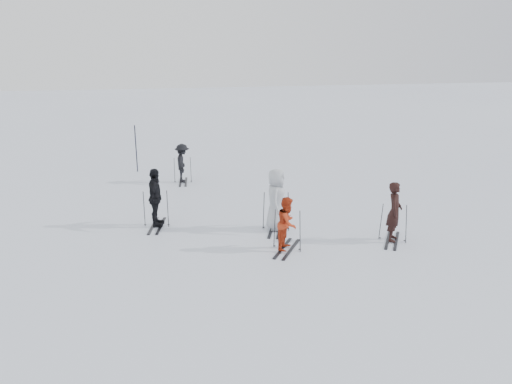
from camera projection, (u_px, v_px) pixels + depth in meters
ground at (263, 231)px, 15.65m from camera, size 120.00×120.00×0.00m
skier_near_dark at (394, 212)px, 14.63m from camera, size 0.70×0.77×1.77m
skier_red at (287, 224)px, 14.03m from camera, size 0.89×0.93×1.52m
skier_grey at (276, 200)px, 15.54m from camera, size 0.92×1.10×1.94m
skier_uphill_left at (155, 198)px, 15.83m from camera, size 0.68×1.17×1.88m
skier_uphill_far at (182, 164)px, 21.13m from camera, size 0.73×1.12×1.64m
skis_near_dark at (394, 222)px, 14.71m from camera, size 1.82×1.58×1.18m
skis_red at (287, 229)px, 14.07m from camera, size 1.89×1.66×1.22m
skis_grey at (276, 210)px, 15.63m from camera, size 1.96×1.49×1.27m
skis_uphill_left at (156, 208)px, 15.92m from camera, size 1.83×1.23×1.22m
skis_uphill_far at (183, 170)px, 21.21m from camera, size 1.63×1.00×1.12m
piste_marker at (136, 149)px, 22.95m from camera, size 0.06×0.06×2.16m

